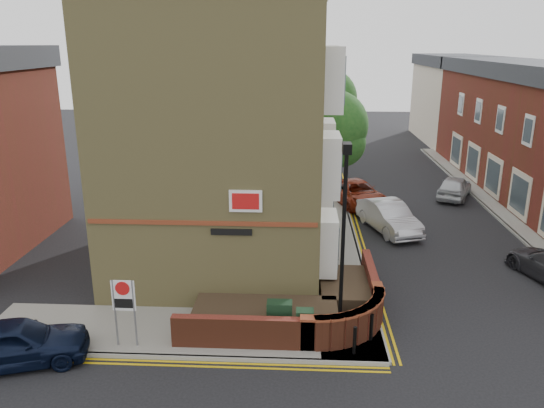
{
  "coord_description": "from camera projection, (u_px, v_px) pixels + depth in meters",
  "views": [
    {
      "loc": [
        0.26,
        -13.73,
        9.17
      ],
      "look_at": [
        -0.68,
        4.0,
        3.71
      ],
      "focal_mm": 35.0,
      "sensor_mm": 36.0,
      "label": 1
    }
  ],
  "objects": [
    {
      "name": "kerb_main_near",
      "position": [
        346.0,
        205.0,
        30.91
      ],
      "size": [
        0.15,
        32.0,
        0.12
      ],
      "primitive_type": "cube",
      "color": "gray",
      "rests_on": "ground"
    },
    {
      "name": "far_terrace_cream",
      "position": [
        451.0,
        98.0,
        50.16
      ],
      "size": [
        5.4,
        12.4,
        8.0
      ],
      "color": "beige",
      "rests_on": "ground"
    },
    {
      "name": "pavement_main",
      "position": [
        329.0,
        204.0,
        30.96
      ],
      "size": [
        2.0,
        32.0,
        0.12
      ],
      "primitive_type": "cube",
      "color": "gray",
      "rests_on": "ground"
    },
    {
      "name": "garden_wall",
      "position": [
        289.0,
        320.0,
        18.19
      ],
      "size": [
        6.8,
        6.0,
        1.2
      ],
      "primitive_type": null,
      "color": "brown",
      "rests_on": "ground"
    },
    {
      "name": "yellow_lines_main",
      "position": [
        350.0,
        205.0,
        30.92
      ],
      "size": [
        0.28,
        32.0,
        0.01
      ],
      "primitive_type": "cube",
      "color": "gold",
      "rests_on": "ground"
    },
    {
      "name": "bollard_far",
      "position": [
        371.0,
        327.0,
        16.66
      ],
      "size": [
        0.11,
        0.11,
        0.9
      ],
      "primitive_type": "cylinder",
      "color": "black",
      "rests_on": "pavement_corner"
    },
    {
      "name": "red_car_main",
      "position": [
        357.0,
        193.0,
        30.91
      ],
      "size": [
        3.76,
        5.51,
        1.4
      ],
      "primitive_type": "imported",
      "rotation": [
        0.0,
        0.0,
        0.31
      ],
      "color": "maroon",
      "rests_on": "ground"
    },
    {
      "name": "ground",
      "position": [
        288.0,
        362.0,
        15.81
      ],
      "size": [
        120.0,
        120.0,
        0.0
      ],
      "primitive_type": "plane",
      "color": "black",
      "rests_on": "ground"
    },
    {
      "name": "zone_sign",
      "position": [
        124.0,
        301.0,
        16.05
      ],
      "size": [
        0.72,
        0.07,
        2.2
      ],
      "color": "slate",
      "rests_on": "pavement_corner"
    },
    {
      "name": "tree_near",
      "position": [
        333.0,
        131.0,
        27.73
      ],
      "size": [
        3.64,
        3.65,
        6.7
      ],
      "color": "#382B1E",
      "rests_on": "pavement_main"
    },
    {
      "name": "utility_cabinet_large",
      "position": [
        279.0,
        319.0,
        16.85
      ],
      "size": [
        0.8,
        0.45,
        1.2
      ],
      "primitive_type": "cube",
      "color": "black",
      "rests_on": "pavement_corner"
    },
    {
      "name": "yellow_lines_side",
      "position": [
        170.0,
        363.0,
        15.74
      ],
      "size": [
        13.0,
        0.28,
        0.01
      ],
      "primitive_type": "cube",
      "color": "gold",
      "rests_on": "ground"
    },
    {
      "name": "pavement_corner",
      "position": [
        182.0,
        331.0,
        17.4
      ],
      "size": [
        13.0,
        3.0,
        0.12
      ],
      "primitive_type": "cube",
      "color": "gray",
      "rests_on": "ground"
    },
    {
      "name": "kerb_main_far",
      "position": [
        504.0,
        224.0,
        27.64
      ],
      "size": [
        0.15,
        40.0,
        0.12
      ],
      "primitive_type": "cube",
      "color": "gray",
      "rests_on": "ground"
    },
    {
      "name": "tree_far",
      "position": [
        322.0,
        96.0,
        42.95
      ],
      "size": [
        3.81,
        3.81,
        7.0
      ],
      "color": "#382B1E",
      "rests_on": "pavement_main"
    },
    {
      "name": "traffic_light_assembly",
      "position": [
        329.0,
        133.0,
        38.73
      ],
      "size": [
        0.2,
        0.16,
        4.2
      ],
      "color": "black",
      "rests_on": "pavement_main"
    },
    {
      "name": "silver_car_far",
      "position": [
        455.0,
        187.0,
        32.27
      ],
      "size": [
        3.15,
        4.36,
        1.38
      ],
      "primitive_type": "imported",
      "rotation": [
        0.0,
        0.0,
        2.72
      ],
      "color": "#B8BCC0",
      "rests_on": "ground"
    },
    {
      "name": "navy_hatchback",
      "position": [
        14.0,
        343.0,
        15.53
      ],
      "size": [
        4.49,
        2.87,
        1.42
      ],
      "primitive_type": "imported",
      "rotation": [
        0.0,
        0.0,
        1.88
      ],
      "color": "black",
      "rests_on": "ground"
    },
    {
      "name": "tree_mid",
      "position": [
        327.0,
        104.0,
        35.23
      ],
      "size": [
        4.03,
        4.03,
        7.42
      ],
      "color": "#382B1E",
      "rests_on": "pavement_main"
    },
    {
      "name": "pavement_far",
      "position": [
        543.0,
        224.0,
        27.54
      ],
      "size": [
        4.0,
        40.0,
        0.12
      ],
      "primitive_type": "cube",
      "color": "gray",
      "rests_on": "ground"
    },
    {
      "name": "lamppost",
      "position": [
        343.0,
        244.0,
        15.89
      ],
      "size": [
        0.25,
        0.5,
        6.3
      ],
      "color": "black",
      "rests_on": "pavement_corner"
    },
    {
      "name": "utility_cabinet_small",
      "position": [
        305.0,
        326.0,
        16.54
      ],
      "size": [
        0.55,
        0.4,
        1.1
      ],
      "primitive_type": "cube",
      "color": "black",
      "rests_on": "pavement_corner"
    },
    {
      "name": "kerb_side",
      "position": [
        172.0,
        357.0,
        15.97
      ],
      "size": [
        13.0,
        0.15,
        0.12
      ],
      "primitive_type": "cube",
      "color": "gray",
      "rests_on": "ground"
    },
    {
      "name": "bollard_near",
      "position": [
        355.0,
        340.0,
        15.92
      ],
      "size": [
        0.11,
        0.11,
        0.9
      ],
      "primitive_type": "cylinder",
      "color": "black",
      "rests_on": "pavement_corner"
    },
    {
      "name": "silver_car_near",
      "position": [
        389.0,
        217.0,
        26.6
      ],
      "size": [
        2.94,
        4.82,
        1.5
      ],
      "primitive_type": "imported",
      "rotation": [
        0.0,
        0.0,
        0.32
      ],
      "color": "#B1B3BA",
      "rests_on": "ground"
    },
    {
      "name": "corner_building",
      "position": [
        225.0,
        116.0,
        21.76
      ],
      "size": [
        8.95,
        10.4,
        13.6
      ],
      "color": "#9D8F53",
      "rests_on": "ground"
    }
  ]
}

